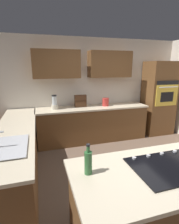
{
  "coord_description": "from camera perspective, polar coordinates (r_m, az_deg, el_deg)",
  "views": [
    {
      "loc": [
        1.42,
        2.38,
        1.89
      ],
      "look_at": [
        0.41,
        -0.99,
        0.97
      ],
      "focal_mm": 27.94,
      "sensor_mm": 36.0,
      "label": 1
    }
  ],
  "objects": [
    {
      "name": "countertop_side",
      "position": [
        3.12,
        -23.24,
        -5.48
      ],
      "size": [
        0.64,
        2.94,
        0.04
      ],
      "primitive_type": "cube",
      "color": "beige",
      "rests_on": "lower_cabinets_side"
    },
    {
      "name": "countertop_back",
      "position": [
        4.42,
        1.1,
        1.45
      ],
      "size": [
        2.84,
        0.64,
        0.04
      ],
      "primitive_type": "cube",
      "color": "beige",
      "rests_on": "lower_cabinets_back"
    },
    {
      "name": "island_top",
      "position": [
        2.04,
        24.62,
        -16.63
      ],
      "size": [
        2.02,
        0.93,
        0.04
      ],
      "primitive_type": "cube",
      "color": "beige",
      "rests_on": "island_base"
    },
    {
      "name": "kettle",
      "position": [
        4.53,
        5.25,
        3.31
      ],
      "size": [
        0.17,
        0.17,
        0.21
      ],
      "primitive_type": "cylinder",
      "color": "red",
      "rests_on": "countertop_back"
    },
    {
      "name": "sink_unit",
      "position": [
        2.46,
        -25.25,
        -10.2
      ],
      "size": [
        0.46,
        0.7,
        0.23
      ],
      "color": "#515456",
      "rests_on": "countertop_side"
    },
    {
      "name": "island_base",
      "position": [
        2.29,
        23.29,
        -26.35
      ],
      "size": [
        1.94,
        0.85,
        0.86
      ],
      "primitive_type": "cube",
      "color": "brown",
      "rests_on": "ground"
    },
    {
      "name": "oil_bottle",
      "position": [
        1.7,
        -0.43,
        -16.01
      ],
      "size": [
        0.07,
        0.07,
        0.31
      ],
      "color": "#336B38",
      "rests_on": "island_top"
    },
    {
      "name": "blender",
      "position": [
        4.22,
        -11.38,
        2.85
      ],
      "size": [
        0.15,
        0.15,
        0.34
      ],
      "color": "beige",
      "rests_on": "countertop_back"
    },
    {
      "name": "wall_back",
      "position": [
        4.65,
        0.3,
        9.26
      ],
      "size": [
        6.0,
        0.44,
        2.6
      ],
      "color": "silver",
      "rests_on": "ground"
    },
    {
      "name": "lower_cabinets_back",
      "position": [
        4.54,
        1.07,
        -4.08
      ],
      "size": [
        2.8,
        0.6,
        0.86
      ],
      "primitive_type": "cube",
      "color": "brown",
      "rests_on": "ground"
    },
    {
      "name": "ground_plane",
      "position": [
        3.35,
        12.37,
        -20.07
      ],
      "size": [
        14.0,
        14.0,
        0.0
      ],
      "primitive_type": "plane",
      "color": "brown"
    },
    {
      "name": "lower_cabinets_side",
      "position": [
        3.3,
        -22.44,
        -12.85
      ],
      "size": [
        0.6,
        2.9,
        0.86
      ],
      "primitive_type": "cube",
      "color": "brown",
      "rests_on": "ground"
    },
    {
      "name": "cooktop",
      "position": [
        2.03,
        24.6,
        -15.89
      ],
      "size": [
        0.76,
        0.56,
        0.03
      ],
      "color": "black",
      "rests_on": "island_top"
    },
    {
      "name": "spice_rack",
      "position": [
        4.38,
        -2.96,
        3.61
      ],
      "size": [
        0.29,
        0.11,
        0.3
      ],
      "color": "#472B19",
      "rests_on": "countertop_back"
    },
    {
      "name": "wall_oven",
      "position": [
        5.31,
        21.66,
        4.15
      ],
      "size": [
        0.8,
        0.66,
        2.03
      ],
      "color": "brown",
      "rests_on": "ground"
    }
  ]
}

